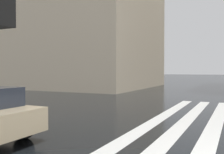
{
  "coord_description": "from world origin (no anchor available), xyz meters",
  "views": [
    {
      "loc": [
        -5.4,
        0.7,
        1.85
      ],
      "look_at": [
        7.21,
        6.79,
        1.48
      ],
      "focal_mm": 41.67,
      "sensor_mm": 36.0,
      "label": 1
    }
  ],
  "objects": []
}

